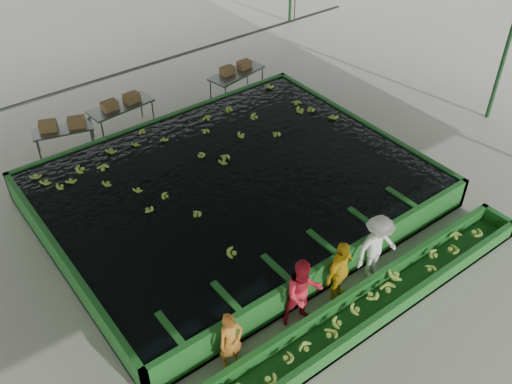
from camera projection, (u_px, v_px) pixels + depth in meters
ground at (267, 231)px, 15.21m from camera, size 80.00×80.00×0.00m
shed_roof at (270, 57)px, 12.09m from camera, size 20.00×22.00×0.04m
shed_posts at (269, 153)px, 13.65m from camera, size 20.00×22.00×5.00m
flotation_tank at (234, 190)px, 15.86m from camera, size 10.00×8.00×0.90m
tank_water at (234, 178)px, 15.61m from camera, size 9.70×7.70×0.00m
sorting_trough at (366, 308)px, 12.81m from camera, size 10.00×1.00×0.50m
cableway_rail at (162, 61)px, 16.45m from camera, size 0.08×0.08×14.00m
worker_a at (231, 341)px, 11.51m from camera, size 0.58×0.41×1.50m
worker_b at (303, 293)px, 12.33m from camera, size 1.06×0.95×1.80m
worker_c at (340, 272)px, 12.87m from camera, size 1.07×0.64×1.71m
worker_d at (377, 247)px, 13.41m from camera, size 1.23×0.78×1.81m
packing_table_left at (65, 140)px, 17.88m from camera, size 1.95×1.19×0.83m
packing_table_mid at (123, 118)px, 18.79m from camera, size 2.18×1.02×0.96m
packing_table_right at (237, 84)px, 20.60m from camera, size 2.27×1.25×0.98m
box_stack_left at (63, 128)px, 17.65m from camera, size 1.42×0.89×0.30m
box_stack_mid at (121, 105)px, 18.49m from camera, size 1.32×0.42×0.28m
box_stack_right at (236, 71)px, 20.38m from camera, size 1.25×0.38×0.27m
floating_bananas at (218, 165)px, 16.11m from camera, size 8.71×5.94×0.12m
trough_bananas at (367, 304)px, 12.72m from camera, size 8.29×0.55×0.11m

